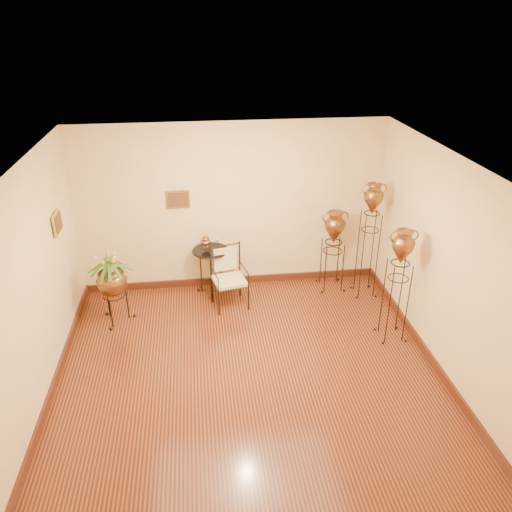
{
  "coord_description": "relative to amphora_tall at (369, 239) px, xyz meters",
  "views": [
    {
      "loc": [
        -0.55,
        -5.1,
        4.34
      ],
      "look_at": [
        0.25,
        1.3,
        1.1
      ],
      "focal_mm": 35.0,
      "sensor_mm": 36.0,
      "label": 1
    }
  ],
  "objects": [
    {
      "name": "ground",
      "position": [
        -2.15,
        -1.88,
        -0.99
      ],
      "size": [
        5.0,
        5.0,
        0.0
      ],
      "primitive_type": "plane",
      "color": "brown",
      "rests_on": "ground"
    },
    {
      "name": "amphora_mid",
      "position": [
        -0.0,
        -1.25,
        -0.13
      ],
      "size": [
        0.42,
        0.42,
        1.72
      ],
      "rotation": [
        0.0,
        0.0,
        -0.11
      ],
      "color": "black",
      "rests_on": "ground"
    },
    {
      "name": "side_table",
      "position": [
        -2.54,
        0.27,
        -0.56
      ],
      "size": [
        0.64,
        0.64,
        1.05
      ],
      "rotation": [
        0.0,
        0.0,
        -0.13
      ],
      "color": "black",
      "rests_on": "ground"
    },
    {
      "name": "planter_urn",
      "position": [
        -4.02,
        -0.33,
        -0.27
      ],
      "size": [
        0.89,
        0.89,
        1.3
      ],
      "rotation": [
        0.0,
        0.0,
        0.33
      ],
      "color": "black",
      "rests_on": "ground"
    },
    {
      "name": "armchair",
      "position": [
        -2.27,
        -0.12,
        -0.5
      ],
      "size": [
        0.65,
        0.62,
        0.99
      ],
      "rotation": [
        0.0,
        0.0,
        0.21
      ],
      "color": "black",
      "rests_on": "ground"
    },
    {
      "name": "room_shell",
      "position": [
        -2.16,
        -1.87,
        0.74
      ],
      "size": [
        5.02,
        5.02,
        2.81
      ],
      "color": "beige",
      "rests_on": "ground"
    },
    {
      "name": "amphora_tall",
      "position": [
        0.0,
        0.0,
        0.0
      ],
      "size": [
        0.48,
        0.48,
        1.95
      ],
      "rotation": [
        0.0,
        0.0,
        0.33
      ],
      "color": "black",
      "rests_on": "ground"
    },
    {
      "name": "amphora_short",
      "position": [
        -0.5,
        0.27,
        -0.29
      ],
      "size": [
        0.56,
        0.56,
        1.41
      ],
      "rotation": [
        0.0,
        0.0,
        0.38
      ],
      "color": "black",
      "rests_on": "ground"
    }
  ]
}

